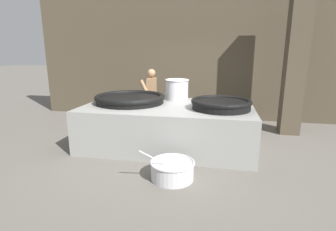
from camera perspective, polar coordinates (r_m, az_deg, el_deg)
name	(u,v)px	position (r m, az deg, el deg)	size (l,w,h in m)	color
ground_plane	(168,145)	(5.79, 0.00, -6.42)	(60.00, 60.00, 0.00)	#666059
back_wall	(185,57)	(8.08, 3.79, 12.58)	(9.25, 0.24, 3.67)	#4C4233
support_pillar	(296,59)	(7.02, 26.06, 11.08)	(0.45, 0.45, 3.67)	#4C4233
hearth_platform	(168,125)	(5.65, 0.00, -2.19)	(3.53, 1.99, 0.89)	gray
giant_wok_near	(130,99)	(5.86, -8.24, 3.65)	(1.54, 1.54, 0.19)	black
giant_wok_far	(221,104)	(5.27, 11.49, 2.52)	(1.19, 1.19, 0.20)	black
stock_pot	(177,89)	(6.17, 1.96, 5.76)	(0.56, 0.56, 0.48)	silver
cook	(151,96)	(6.92, -3.63, 4.16)	(0.37, 0.57, 1.56)	#9E7551
prep_bowl_vegetables	(172,169)	(4.27, 0.93, -11.58)	(0.81, 0.74, 0.59)	silver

